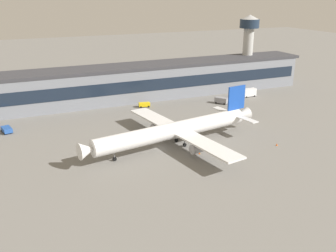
{
  "coord_description": "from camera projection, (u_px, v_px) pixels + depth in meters",
  "views": [
    {
      "loc": [
        -39.39,
        -94.43,
        43.42
      ],
      "look_at": [
        3.94,
        4.15,
        5.0
      ],
      "focal_mm": 40.59,
      "sensor_mm": 36.0,
      "label": 1
    }
  ],
  "objects": [
    {
      "name": "ground_plane",
      "position": [
        161.0,
        148.0,
        110.94
      ],
      "size": [
        600.0,
        600.0,
        0.0
      ],
      "primitive_type": "plane",
      "color": "slate"
    },
    {
      "name": "terminal_building",
      "position": [
        110.0,
        84.0,
        155.38
      ],
      "size": [
        181.23,
        16.53,
        14.46
      ],
      "color": "gray",
      "rests_on": "ground_plane"
    },
    {
      "name": "airliner",
      "position": [
        176.0,
        130.0,
        111.39
      ],
      "size": [
        58.33,
        50.51,
        15.04
      ],
      "color": "white",
      "rests_on": "ground_plane"
    },
    {
      "name": "control_tower",
      "position": [
        248.0,
        42.0,
        179.92
      ],
      "size": [
        9.09,
        9.09,
        33.03
      ],
      "color": "#B7B7B2",
      "rests_on": "ground_plane"
    },
    {
      "name": "crew_van",
      "position": [
        221.0,
        100.0,
        154.45
      ],
      "size": [
        4.79,
        5.52,
        2.55
      ],
      "color": "gray",
      "rests_on": "ground_plane"
    },
    {
      "name": "stair_truck",
      "position": [
        249.0,
        92.0,
        164.31
      ],
      "size": [
        6.04,
        2.54,
        3.55
      ],
      "color": "white",
      "rests_on": "ground_plane"
    },
    {
      "name": "pushback_tractor",
      "position": [
        7.0,
        130.0,
        122.9
      ],
      "size": [
        3.59,
        5.25,
        1.75
      ],
      "color": "#2651A5",
      "rests_on": "ground_plane"
    },
    {
      "name": "follow_me_car",
      "position": [
        145.0,
        104.0,
        149.89
      ],
      "size": [
        4.67,
        2.66,
        1.85
      ],
      "color": "yellow",
      "rests_on": "ground_plane"
    },
    {
      "name": "traffic_cone_0",
      "position": [
        277.0,
        144.0,
        112.77
      ],
      "size": [
        0.55,
        0.55,
        0.69
      ],
      "primitive_type": "cone",
      "color": "#F2590C",
      "rests_on": "ground_plane"
    },
    {
      "name": "traffic_cone_1",
      "position": [
        199.0,
        153.0,
        106.98
      ],
      "size": [
        0.5,
        0.5,
        0.63
      ],
      "primitive_type": "cone",
      "color": "#F2590C",
      "rests_on": "ground_plane"
    }
  ]
}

